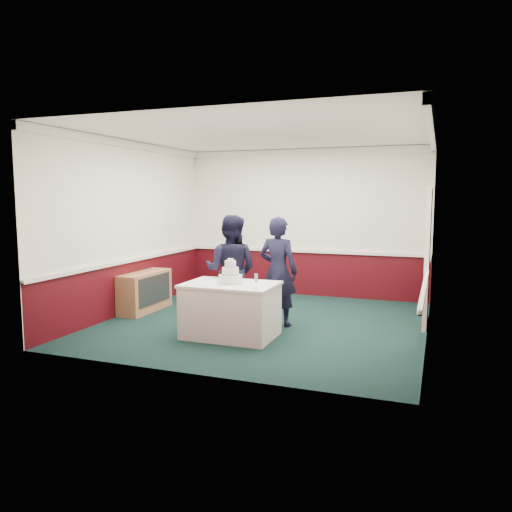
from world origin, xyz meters
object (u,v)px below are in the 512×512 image
(champagne_flute, at_px, (256,279))
(sideboard, at_px, (145,292))
(cake_table, at_px, (231,310))
(wedding_cake, at_px, (230,276))
(person_woman, at_px, (278,271))
(person_man, at_px, (231,271))
(cake_knife, at_px, (223,285))

(champagne_flute, bearing_deg, sideboard, 153.84)
(sideboard, distance_m, cake_table, 2.31)
(wedding_cake, relative_size, person_woman, 0.21)
(sideboard, xyz_separation_m, wedding_cake, (2.09, -0.99, 0.55))
(cake_table, height_order, person_man, person_man)
(champagne_flute, xyz_separation_m, person_man, (-0.75, 0.88, -0.05))
(person_woman, bearing_deg, person_man, 26.74)
(sideboard, relative_size, cake_knife, 5.45)
(wedding_cake, xyz_separation_m, cake_knife, (-0.03, -0.20, -0.11))
(cake_table, distance_m, champagne_flute, 0.78)
(person_woman, bearing_deg, cake_table, 68.44)
(cake_table, relative_size, cake_knife, 6.00)
(cake_table, relative_size, champagne_flute, 6.44)
(person_man, xyz_separation_m, person_woman, (0.69, 0.27, -0.01))
(sideboard, relative_size, champagne_flute, 5.85)
(cake_table, height_order, wedding_cake, wedding_cake)
(cake_knife, distance_m, champagne_flute, 0.55)
(sideboard, xyz_separation_m, cake_table, (2.09, -0.99, 0.05))
(wedding_cake, relative_size, cake_knife, 1.65)
(person_man, bearing_deg, sideboard, -17.37)
(cake_knife, relative_size, person_woman, 0.13)
(champagne_flute, distance_m, person_woman, 1.15)
(person_man, relative_size, person_woman, 1.01)
(cake_table, bearing_deg, champagne_flute, -29.25)
(cake_table, height_order, cake_knife, cake_knife)
(person_man, bearing_deg, cake_table, 107.44)
(champagne_flute, bearing_deg, person_man, 130.53)
(cake_table, xyz_separation_m, cake_knife, (-0.03, -0.20, 0.39))
(cake_table, distance_m, cake_knife, 0.44)
(cake_knife, height_order, person_man, person_man)
(cake_knife, height_order, champagne_flute, champagne_flute)
(wedding_cake, xyz_separation_m, person_woman, (0.44, 0.86, -0.04))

